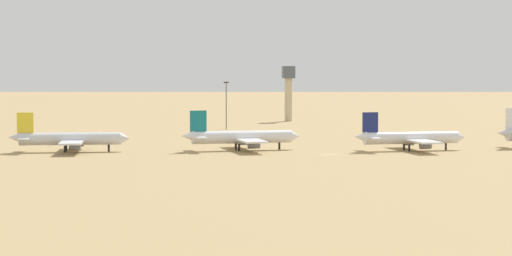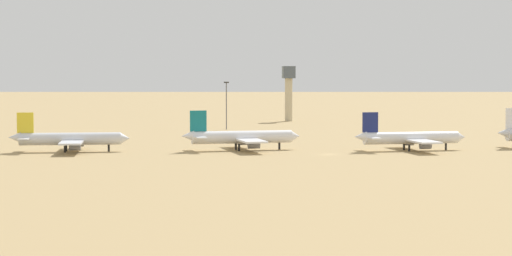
% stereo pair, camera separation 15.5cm
% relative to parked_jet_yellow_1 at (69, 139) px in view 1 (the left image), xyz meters
% --- Properties ---
extents(ground, '(4000.00, 4000.00, 0.00)m').
position_rel_parked_jet_yellow_1_xyz_m(ground, '(65.83, -14.19, -3.39)').
color(ground, tan).
extents(ridge_west, '(251.48, 177.44, 72.06)m').
position_rel_parked_jet_yellow_1_xyz_m(ridge_west, '(12.36, 1134.54, 32.64)').
color(ridge_west, gray).
rests_on(ridge_west, ground).
extents(parked_jet_yellow_1, '(31.23, 26.15, 10.34)m').
position_rel_parked_jet_yellow_1_xyz_m(parked_jet_yellow_1, '(0.00, 0.00, 0.00)').
color(parked_jet_yellow_1, silver).
rests_on(parked_jet_yellow_1, ground).
extents(parked_jet_teal_2, '(32.40, 27.52, 10.71)m').
position_rel_parked_jet_yellow_1_xyz_m(parked_jet_teal_2, '(44.95, 0.52, 0.12)').
color(parked_jet_teal_2, white).
rests_on(parked_jet_teal_2, ground).
extents(parked_jet_navy_3, '(31.14, 26.33, 10.28)m').
position_rel_parked_jet_yellow_1_xyz_m(parked_jet_navy_3, '(89.37, -4.82, -0.02)').
color(parked_jet_navy_3, white).
rests_on(parked_jet_navy_3, ground).
extents(control_tower, '(5.20, 5.20, 23.42)m').
position_rel_parked_jet_yellow_1_xyz_m(control_tower, '(77.35, 147.26, 10.74)').
color(control_tower, '#C6B793').
rests_on(control_tower, ground).
extents(light_pole_mid, '(1.80, 0.50, 17.37)m').
position_rel_parked_jet_yellow_1_xyz_m(light_pole_mid, '(47.10, 91.53, 6.53)').
color(light_pole_mid, '#59595E').
rests_on(light_pole_mid, ground).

